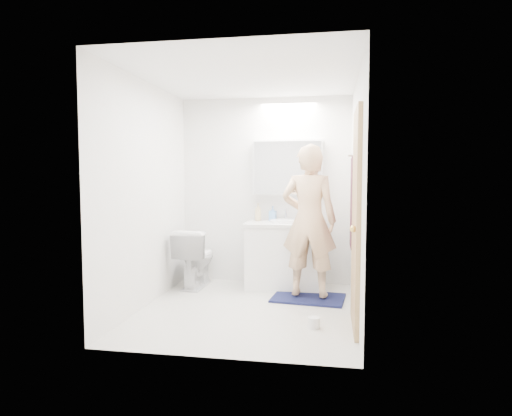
% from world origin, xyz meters
% --- Properties ---
extents(floor, '(2.50, 2.50, 0.00)m').
position_xyz_m(floor, '(0.00, 0.00, 0.00)').
color(floor, silver).
rests_on(floor, ground).
extents(ceiling, '(2.50, 2.50, 0.00)m').
position_xyz_m(ceiling, '(0.00, 0.00, 2.40)').
color(ceiling, white).
rests_on(ceiling, floor).
extents(wall_back, '(2.50, 0.00, 2.50)m').
position_xyz_m(wall_back, '(0.00, 1.25, 1.20)').
color(wall_back, white).
rests_on(wall_back, floor).
extents(wall_front, '(2.50, 0.00, 2.50)m').
position_xyz_m(wall_front, '(0.00, -1.25, 1.20)').
color(wall_front, white).
rests_on(wall_front, floor).
extents(wall_left, '(0.00, 2.50, 2.50)m').
position_xyz_m(wall_left, '(-1.10, 0.00, 1.20)').
color(wall_left, white).
rests_on(wall_left, floor).
extents(wall_right, '(0.00, 2.50, 2.50)m').
position_xyz_m(wall_right, '(1.10, 0.00, 1.20)').
color(wall_right, white).
rests_on(wall_right, floor).
extents(vanity_cabinet, '(0.90, 0.55, 0.78)m').
position_xyz_m(vanity_cabinet, '(0.28, 0.96, 0.39)').
color(vanity_cabinet, white).
rests_on(vanity_cabinet, floor).
extents(countertop, '(0.95, 0.58, 0.04)m').
position_xyz_m(countertop, '(0.28, 0.96, 0.80)').
color(countertop, silver).
rests_on(countertop, vanity_cabinet).
extents(sink_basin, '(0.36, 0.36, 0.03)m').
position_xyz_m(sink_basin, '(0.28, 0.99, 0.84)').
color(sink_basin, white).
rests_on(sink_basin, countertop).
extents(faucet, '(0.02, 0.02, 0.16)m').
position_xyz_m(faucet, '(0.28, 1.19, 0.90)').
color(faucet, silver).
rests_on(faucet, countertop).
extents(medicine_cabinet, '(0.88, 0.14, 0.70)m').
position_xyz_m(medicine_cabinet, '(0.30, 1.18, 1.50)').
color(medicine_cabinet, white).
rests_on(medicine_cabinet, wall_back).
extents(mirror_panel, '(0.84, 0.01, 0.66)m').
position_xyz_m(mirror_panel, '(0.30, 1.10, 1.50)').
color(mirror_panel, silver).
rests_on(mirror_panel, medicine_cabinet).
extents(toilet, '(0.42, 0.73, 0.74)m').
position_xyz_m(toilet, '(-0.83, 0.85, 0.37)').
color(toilet, white).
rests_on(toilet, floor).
extents(bath_rug, '(0.86, 0.63, 0.02)m').
position_xyz_m(bath_rug, '(0.61, 0.51, 0.01)').
color(bath_rug, '#141740').
rests_on(bath_rug, floor).
extents(person, '(0.66, 0.47, 1.70)m').
position_xyz_m(person, '(0.61, 0.51, 0.90)').
color(person, '#DFB285').
rests_on(person, bath_rug).
extents(door, '(0.04, 0.80, 2.00)m').
position_xyz_m(door, '(1.08, -0.35, 1.00)').
color(door, tan).
rests_on(door, wall_right).
extents(door_knob, '(0.06, 0.06, 0.06)m').
position_xyz_m(door_knob, '(1.04, -0.65, 0.95)').
color(door_knob, gold).
rests_on(door_knob, door).
extents(towel, '(0.02, 0.42, 1.00)m').
position_xyz_m(towel, '(1.08, 0.55, 1.10)').
color(towel, '#12183B').
rests_on(towel, wall_right).
extents(towel_hook, '(0.07, 0.02, 0.02)m').
position_xyz_m(towel_hook, '(1.07, 0.55, 1.62)').
color(towel_hook, silver).
rests_on(towel_hook, wall_right).
extents(soap_bottle_a, '(0.12, 0.12, 0.23)m').
position_xyz_m(soap_bottle_a, '(-0.07, 1.11, 0.93)').
color(soap_bottle_a, tan).
rests_on(soap_bottle_a, countertop).
extents(soap_bottle_b, '(0.09, 0.10, 0.19)m').
position_xyz_m(soap_bottle_b, '(0.11, 1.15, 0.91)').
color(soap_bottle_b, '#5D8EC8').
rests_on(soap_bottle_b, countertop).
extents(toothbrush_cup, '(0.11, 0.11, 0.08)m').
position_xyz_m(toothbrush_cup, '(0.47, 1.12, 0.86)').
color(toothbrush_cup, '#4467CD').
rests_on(toothbrush_cup, countertop).
extents(toilet_paper_roll, '(0.11, 0.11, 0.10)m').
position_xyz_m(toilet_paper_roll, '(0.71, -0.44, 0.05)').
color(toilet_paper_roll, silver).
rests_on(toilet_paper_roll, floor).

